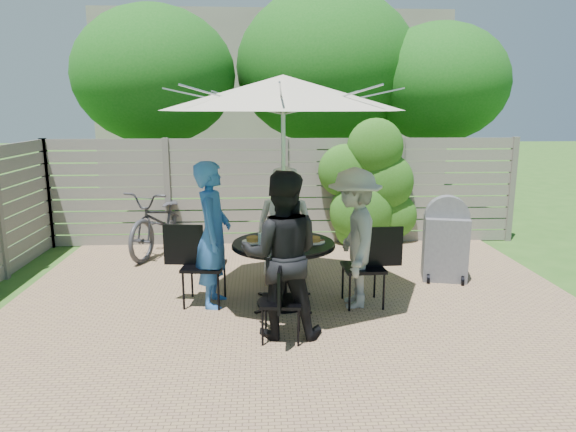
{
  "coord_description": "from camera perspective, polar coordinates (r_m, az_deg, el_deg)",
  "views": [
    {
      "loc": [
        -0.43,
        -5.71,
        2.34
      ],
      "look_at": [
        -0.1,
        0.34,
        1.06
      ],
      "focal_mm": 32.0,
      "sensor_mm": 36.0,
      "label": 1
    }
  ],
  "objects": [
    {
      "name": "chair_right",
      "position": [
        6.26,
        8.45,
        -7.31
      ],
      "size": [
        0.71,
        0.49,
        0.97
      ],
      "rotation": [
        0.0,
        0.0,
        3.18
      ],
      "color": "black",
      "rests_on": "ground"
    },
    {
      "name": "patio_table",
      "position": [
        6.12,
        -0.51,
        -5.09
      ],
      "size": [
        1.28,
        1.28,
        0.79
      ],
      "rotation": [
        0.0,
        0.0,
        -0.07
      ],
      "color": "black",
      "rests_on": "ground"
    },
    {
      "name": "bbq_grill",
      "position": [
        7.35,
        17.08,
        -2.79
      ],
      "size": [
        0.67,
        0.57,
        1.18
      ],
      "rotation": [
        0.0,
        0.0,
        -0.24
      ],
      "color": "slate",
      "rests_on": "ground"
    },
    {
      "name": "glass_left",
      "position": [
        5.95,
        -3.04,
        -2.53
      ],
      "size": [
        0.07,
        0.07,
        0.14
      ],
      "primitive_type": "cylinder",
      "color": "silver",
      "rests_on": "patio_table"
    },
    {
      "name": "plate_extra",
      "position": [
        5.76,
        1.22,
        -3.47
      ],
      "size": [
        0.24,
        0.24,
        0.06
      ],
      "color": "white",
      "rests_on": "patio_table"
    },
    {
      "name": "plate_right",
      "position": [
        6.05,
        2.9,
        -2.72
      ],
      "size": [
        0.26,
        0.26,
        0.06
      ],
      "color": "white",
      "rests_on": "patio_table"
    },
    {
      "name": "chair_left",
      "position": [
        6.29,
        -9.4,
        -7.16
      ],
      "size": [
        0.74,
        0.53,
        0.99
      ],
      "rotation": [
        0.0,
        0.0,
        6.17
      ],
      "color": "black",
      "rests_on": "ground"
    },
    {
      "name": "person_front",
      "position": [
        5.23,
        -0.71,
        -4.39
      ],
      "size": [
        0.89,
        0.71,
        1.74
      ],
      "primitive_type": "imported",
      "rotation": [
        0.0,
        0.0,
        3.07
      ],
      "color": "black",
      "rests_on": "ground"
    },
    {
      "name": "chair_back",
      "position": [
        7.13,
        -0.32,
        -4.97
      ],
      "size": [
        0.49,
        0.67,
        0.89
      ],
      "rotation": [
        0.0,
        0.0,
        4.57
      ],
      "color": "black",
      "rests_on": "ground"
    },
    {
      "name": "plate_back",
      "position": [
        6.4,
        -0.44,
        -1.89
      ],
      "size": [
        0.26,
        0.26,
        0.06
      ],
      "color": "white",
      "rests_on": "patio_table"
    },
    {
      "name": "person_left",
      "position": [
        6.11,
        -8.32,
        -2.09
      ],
      "size": [
        0.46,
        0.66,
        1.75
      ],
      "primitive_type": "imported",
      "rotation": [
        0.0,
        0.0,
        7.79
      ],
      "color": "blue",
      "rests_on": "ground"
    },
    {
      "name": "syrup_jug",
      "position": [
        6.09,
        -1.07,
        -2.08
      ],
      "size": [
        0.09,
        0.09,
        0.16
      ],
      "primitive_type": "cylinder",
      "color": "#59280C",
      "rests_on": "patio_table"
    },
    {
      "name": "backyard_envelope",
      "position": [
        16.01,
        -1.33,
        12.89
      ],
      "size": [
        60.0,
        60.0,
        5.0
      ],
      "color": "#2D5A1C",
      "rests_on": "ground"
    },
    {
      "name": "chair_front",
      "position": [
        5.31,
        -0.74,
        -11.15
      ],
      "size": [
        0.45,
        0.64,
        0.85
      ],
      "rotation": [
        0.0,
        0.0,
        1.47
      ],
      "color": "black",
      "rests_on": "ground"
    },
    {
      "name": "coffee_cup",
      "position": [
        6.25,
        0.45,
        -1.89
      ],
      "size": [
        0.08,
        0.08,
        0.12
      ],
      "primitive_type": "cylinder",
      "color": "#C6B293",
      "rests_on": "patio_table"
    },
    {
      "name": "plate_left",
      "position": [
        6.07,
        -3.92,
        -2.69
      ],
      "size": [
        0.26,
        0.26,
        0.06
      ],
      "color": "white",
      "rests_on": "patio_table"
    },
    {
      "name": "umbrella",
      "position": [
        5.85,
        -0.54,
        13.51
      ],
      "size": [
        2.97,
        2.97,
        2.7
      ],
      "rotation": [
        0.0,
        0.0,
        -0.07
      ],
      "color": "silver",
      "rests_on": "ground"
    },
    {
      "name": "person_right",
      "position": [
        6.08,
        7.34,
        -2.5
      ],
      "size": [
        0.69,
        1.12,
        1.67
      ],
      "primitive_type": "imported",
      "rotation": [
        0.0,
        0.0,
        4.64
      ],
      "color": "#979793",
      "rests_on": "ground"
    },
    {
      "name": "glass_front",
      "position": [
        5.79,
        0.47,
        -2.92
      ],
      "size": [
        0.07,
        0.07,
        0.14
      ],
      "primitive_type": "cylinder",
      "color": "silver",
      "rests_on": "patio_table"
    },
    {
      "name": "bicycle",
      "position": [
        8.65,
        -13.64,
        -0.45
      ],
      "size": [
        1.31,
        2.16,
        1.07
      ],
      "primitive_type": "imported",
      "rotation": [
        0.0,
        0.0,
        -0.31
      ],
      "color": "#333338",
      "rests_on": "ground"
    },
    {
      "name": "plate_front",
      "position": [
        5.7,
        -0.59,
        -3.62
      ],
      "size": [
        0.26,
        0.26,
        0.06
      ],
      "color": "white",
      "rests_on": "patio_table"
    },
    {
      "name": "person_back",
      "position": [
        6.86,
        -0.36,
        -1.06
      ],
      "size": [
        0.81,
        0.56,
        1.6
      ],
      "primitive_type": "imported",
      "rotation": [
        0.0,
        0.0,
        6.21
      ],
      "color": "silver",
      "rests_on": "ground"
    },
    {
      "name": "glass_right",
      "position": [
        6.14,
        1.93,
        -2.06
      ],
      "size": [
        0.07,
        0.07,
        0.14
      ],
      "primitive_type": "cylinder",
      "color": "silver",
      "rests_on": "patio_table"
    },
    {
      "name": "glass_back",
      "position": [
        6.29,
        -1.41,
        -1.7
      ],
      "size": [
        0.07,
        0.07,
        0.14
      ],
      "primitive_type": "cylinder",
      "color": "silver",
      "rests_on": "patio_table"
    }
  ]
}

